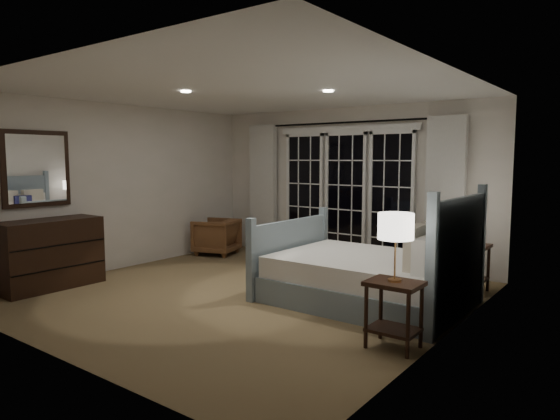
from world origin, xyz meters
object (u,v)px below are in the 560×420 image
Objects in this scene: lamp_left at (396,227)px; nightstand_left at (394,304)px; nightstand_right at (469,260)px; lamp_right at (471,210)px; bed at (370,275)px; dresser at (50,254)px; armchair at (216,236)px.

nightstand_left is at bearing 165.96° from lamp_left.
nightstand_right is 1.11× the size of lamp_right.
dresser is at bearing -152.64° from bed.
lamp_right reaches higher than nightstand_left.
lamp_right is (-0.04, 2.36, 0.65)m from nightstand_left.
nightstand_right is at bearing 35.17° from dresser.
bed is 1.59m from lamp_left.
lamp_left is at bearing 9.55° from dresser.
lamp_right is at bearing 0.00° from nightstand_right.
dresser is at bearing -170.45° from lamp_left.
dresser is (-3.65, -1.89, 0.12)m from bed.
armchair is at bearing -177.82° from nightstand_right.
bed is at bearing -122.13° from nightstand_right.
dresser is (-4.42, -3.11, -0.60)m from lamp_right.
armchair reaches higher than nightstand_right.
nightstand_left is at bearing -89.09° from nightstand_right.
nightstand_right is 0.48× the size of dresser.
nightstand_right is (0.77, 1.22, 0.07)m from bed.
bed reaches higher than nightstand_right.
bed is 3.64× the size of nightstand_right.
nightstand_right is 2.46m from lamp_left.
nightstand_left is 0.69m from lamp_left.
lamp_right reaches higher than armchair.
dresser reaches higher than armchair.
nightstand_left is at bearing 9.55° from dresser.
lamp_right is at bearing 57.87° from bed.
nightstand_left is (0.81, -1.14, 0.07)m from bed.
dresser reaches higher than nightstand_left.
nightstand_right is at bearing 90.91° from lamp_left.
lamp_left is 4.56m from dresser.
nightstand_right is at bearing 0.00° from lamp_right.
bed reaches higher than lamp_left.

